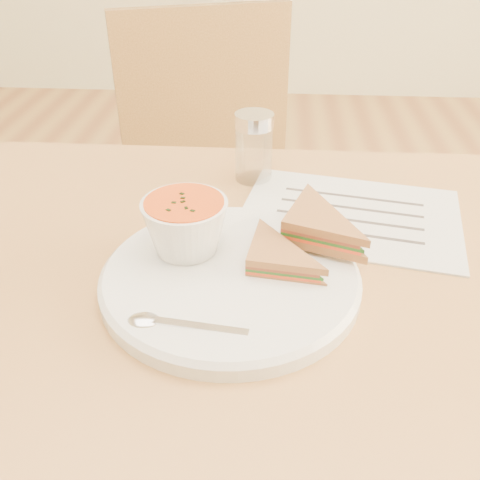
# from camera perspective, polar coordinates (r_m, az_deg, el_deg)

# --- Properties ---
(dining_table) EXTENTS (1.00, 0.70, 0.75)m
(dining_table) POSITION_cam_1_polar(r_m,az_deg,el_deg) (0.94, 2.48, -21.34)
(dining_table) COLOR brown
(dining_table) RESTS_ON floor
(chair_far) EXTENTS (0.53, 0.53, 0.93)m
(chair_far) POSITION_cam_1_polar(r_m,az_deg,el_deg) (1.27, -1.50, 1.24)
(chair_far) COLOR brown
(chair_far) RESTS_ON floor
(plate) EXTENTS (0.36, 0.36, 0.02)m
(plate) POSITION_cam_1_polar(r_m,az_deg,el_deg) (0.63, -1.04, -4.17)
(plate) COLOR white
(plate) RESTS_ON dining_table
(soup_bowl) EXTENTS (0.12, 0.12, 0.07)m
(soup_bowl) POSITION_cam_1_polar(r_m,az_deg,el_deg) (0.64, -5.82, 1.23)
(soup_bowl) COLOR white
(soup_bowl) RESTS_ON plate
(sandwich_half_a) EXTENTS (0.10, 0.10, 0.03)m
(sandwich_half_a) POSITION_cam_1_polar(r_m,az_deg,el_deg) (0.60, 0.56, -3.26)
(sandwich_half_a) COLOR #AC673C
(sandwich_half_a) RESTS_ON plate
(sandwich_half_b) EXTENTS (0.14, 0.14, 0.03)m
(sandwich_half_b) POSITION_cam_1_polar(r_m,az_deg,el_deg) (0.64, 4.32, 0.72)
(sandwich_half_b) COLOR #AC673C
(sandwich_half_b) RESTS_ON plate
(spoon) EXTENTS (0.17, 0.05, 0.01)m
(spoon) POSITION_cam_1_polar(r_m,az_deg,el_deg) (0.55, -5.23, -9.14)
(spoon) COLOR silver
(spoon) RESTS_ON plate
(paper_menu) EXTENTS (0.34, 0.28, 0.00)m
(paper_menu) POSITION_cam_1_polar(r_m,az_deg,el_deg) (0.78, 11.62, 2.66)
(paper_menu) COLOR white
(paper_menu) RESTS_ON dining_table
(condiment_shaker) EXTENTS (0.07, 0.07, 0.11)m
(condiment_shaker) POSITION_cam_1_polar(r_m,az_deg,el_deg) (0.84, 1.49, 9.85)
(condiment_shaker) COLOR silver
(condiment_shaker) RESTS_ON dining_table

